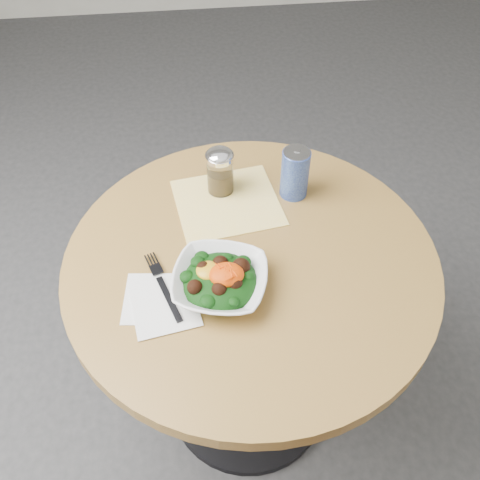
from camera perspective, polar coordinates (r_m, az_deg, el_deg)
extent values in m
plane|color=#313134|center=(1.91, 0.83, -16.52)|extent=(6.00, 6.00, 0.00)
cylinder|color=black|center=(1.90, 0.83, -16.32)|extent=(0.52, 0.52, 0.03)
cylinder|color=black|center=(1.60, 0.97, -10.99)|extent=(0.10, 0.10, 0.71)
cylinder|color=#AC853E|center=(1.30, 1.18, -2.35)|extent=(0.90, 0.90, 0.04)
cube|color=yellow|center=(1.41, -1.36, 4.02)|extent=(0.30, 0.28, 0.00)
cube|color=white|center=(1.22, -8.97, -6.16)|extent=(0.16, 0.16, 0.00)
cube|color=white|center=(1.20, -8.03, -7.10)|extent=(0.16, 0.16, 0.00)
imported|color=white|center=(1.20, -2.14, -4.46)|extent=(0.26, 0.26, 0.05)
ellipsoid|color=black|center=(1.20, -2.14, -4.50)|extent=(0.17, 0.17, 0.06)
ellipsoid|color=gold|center=(1.19, -3.42, -3.24)|extent=(0.05, 0.05, 0.02)
ellipsoid|color=#F26105|center=(1.17, -1.45, -3.69)|extent=(0.08, 0.07, 0.04)
cube|color=black|center=(1.21, -7.58, -6.26)|extent=(0.06, 0.13, 0.00)
cube|color=black|center=(1.27, -9.15, -2.63)|extent=(0.05, 0.08, 0.00)
cylinder|color=silver|center=(1.41, -2.13, 7.03)|extent=(0.07, 0.07, 0.10)
cylinder|color=olive|center=(1.42, -2.10, 6.32)|extent=(0.06, 0.06, 0.06)
cylinder|color=silver|center=(1.37, -2.20, 8.86)|extent=(0.07, 0.07, 0.01)
ellipsoid|color=silver|center=(1.37, -2.20, 9.06)|extent=(0.07, 0.07, 0.03)
cylinder|color=navy|center=(1.40, 5.87, 7.07)|extent=(0.07, 0.07, 0.14)
cylinder|color=silver|center=(1.35, 6.10, 9.30)|extent=(0.07, 0.07, 0.00)
cube|color=silver|center=(1.36, 6.19, 9.61)|extent=(0.02, 0.03, 0.00)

